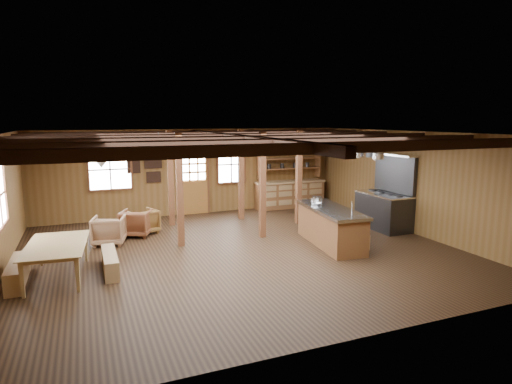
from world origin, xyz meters
The scene contains 21 objects.
room centered at (0.00, 0.00, 1.40)m, with size 10.04×9.04×2.84m.
ceiling_joists centered at (0.00, 0.18, 2.68)m, with size 9.80×8.82×0.18m.
timber_posts centered at (0.52, 2.08, 1.40)m, with size 3.95×2.35×2.80m.
back_door centered at (0.00, 4.45, 0.88)m, with size 1.02×0.08×2.15m.
window_back_left centered at (-2.60, 4.46, 1.60)m, with size 1.32×0.06×1.32m.
window_back_right centered at (1.30, 4.46, 1.60)m, with size 1.02×0.06×1.32m.
notice_boards centered at (-1.50, 4.46, 1.64)m, with size 1.08×0.03×0.90m.
back_counter centered at (3.40, 4.20, 0.60)m, with size 2.55×0.60×2.45m.
pendant_lamps centered at (-2.25, 1.00, 2.25)m, with size 1.86×2.36×0.66m.
pot_rack centered at (3.02, 0.19, 2.29)m, with size 0.41×3.00×0.44m.
kitchen_island centered at (2.30, -0.32, 0.48)m, with size 1.16×2.58×1.20m.
step_stool centered at (2.73, -0.98, 0.18)m, with size 0.41×0.29×0.36m, color #9A7846.
commercial_range centered at (4.64, 0.52, 0.68)m, with size 0.90×1.75×2.16m.
dining_table centered at (-3.90, -0.25, 0.35)m, with size 1.98×1.10×0.70m, color olive.
bench_wall centered at (-4.65, -0.25, 0.21)m, with size 0.29×1.53×0.42m, color #9A7846.
bench_aisle centered at (-2.96, -0.25, 0.20)m, with size 0.27×1.45×0.40m, color #9A7846.
armchair_a centered at (-1.92, 2.57, 0.33)m, with size 0.71×0.73×0.66m, color brown.
armchair_b centered at (-2.12, 2.37, 0.35)m, with size 0.75×0.78×0.71m, color brown.
armchair_c centered at (-2.85, 1.82, 0.36)m, with size 0.76×0.78×0.71m, color brown.
counter_pot centered at (2.31, 0.41, 1.02)m, with size 0.28×0.28×0.17m, color silver.
bowl centered at (2.16, 0.16, 0.97)m, with size 0.24×0.24×0.06m, color silver.
Camera 1 is at (-3.33, -9.24, 3.13)m, focal length 30.00 mm.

